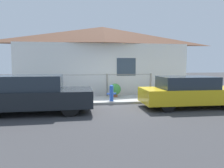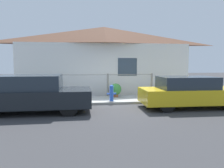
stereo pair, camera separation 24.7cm
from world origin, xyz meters
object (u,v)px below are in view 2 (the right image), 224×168
object	(u,v)px
car_left	(33,94)
potted_plant_by_fence	(38,91)
fire_hydrant	(112,93)
car_right	(189,92)
potted_plant_near_hydrant	(116,90)

from	to	relation	value
car_left	potted_plant_by_fence	xyz separation A→B (m)	(-0.33, 2.79, -0.26)
fire_hydrant	car_left	bearing A→B (deg)	-155.00
car_right	potted_plant_by_fence	distance (m)	7.11
fire_hydrant	potted_plant_by_fence	bearing A→B (deg)	159.47
car_right	potted_plant_by_fence	bearing A→B (deg)	158.34
potted_plant_by_fence	car_right	bearing A→B (deg)	-23.09
fire_hydrant	potted_plant_near_hydrant	xyz separation A→B (m)	(0.37, 1.15, -0.01)
car_left	potted_plant_by_fence	distance (m)	2.82
car_left	potted_plant_near_hydrant	bearing A→B (deg)	36.51
potted_plant_by_fence	car_left	bearing A→B (deg)	-83.21
car_right	potted_plant_near_hydrant	size ratio (longest dim) A/B	5.85
car_left	potted_plant_by_fence	world-z (taller)	car_left
car_right	potted_plant_near_hydrant	xyz separation A→B (m)	(-2.66, 2.63, -0.16)
potted_plant_near_hydrant	potted_plant_by_fence	distance (m)	3.88
car_left	potted_plant_near_hydrant	xyz separation A→B (m)	(3.55, 2.63, -0.21)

